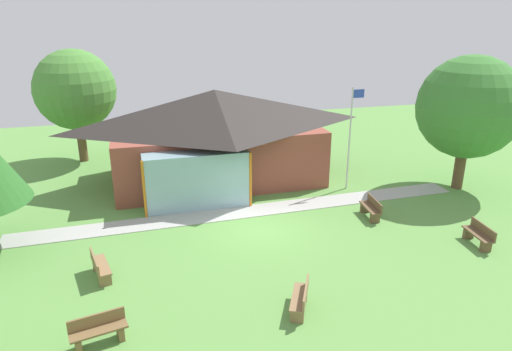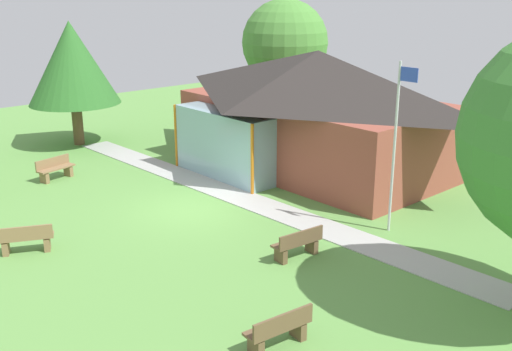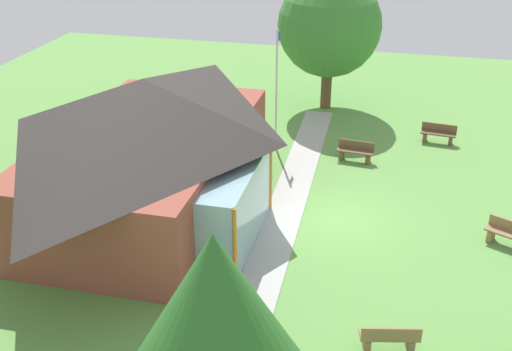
{
  "view_description": "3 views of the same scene",
  "coord_description": "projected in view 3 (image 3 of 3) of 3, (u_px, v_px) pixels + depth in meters",
  "views": [
    {
      "loc": [
        -4.77,
        -16.54,
        8.47
      ],
      "look_at": [
        0.52,
        2.61,
        1.37
      ],
      "focal_mm": 32.21,
      "sensor_mm": 36.0,
      "label": 1
    },
    {
      "loc": [
        15.38,
        -11.16,
        7.18
      ],
      "look_at": [
        0.75,
        1.98,
        0.92
      ],
      "focal_mm": 41.99,
      "sensor_mm": 36.0,
      "label": 2
    },
    {
      "loc": [
        -18.99,
        -1.79,
        11.15
      ],
      "look_at": [
        0.13,
        2.82,
        1.29
      ],
      "focal_mm": 44.2,
      "sensor_mm": 36.0,
      "label": 3
    }
  ],
  "objects": [
    {
      "name": "ground_plane",
      "position": [
        334.0,
        219.0,
        21.88
      ],
      "size": [
        44.0,
        44.0,
        0.0
      ],
      "primitive_type": "plane",
      "color": "#609947"
    },
    {
      "name": "pavilion",
      "position": [
        151.0,
        144.0,
        21.51
      ],
      "size": [
        11.45,
        7.68,
        4.76
      ],
      "color": "brown",
      "rests_on": "ground_plane"
    },
    {
      "name": "bench_mid_left",
      "position": [
        390.0,
        338.0,
        15.81
      ],
      "size": [
        0.75,
        1.56,
        0.84
      ],
      "rotation": [
        0.0,
        0.0,
        4.93
      ],
      "color": "olive",
      "rests_on": "ground_plane"
    },
    {
      "name": "bench_front_center",
      "position": [
        509.0,
        235.0,
        20.18
      ],
      "size": [
        1.06,
        1.54,
        0.84
      ],
      "rotation": [
        0.0,
        0.0,
        1.11
      ],
      "color": "olive",
      "rests_on": "ground_plane"
    },
    {
      "name": "tree_west_hedge",
      "position": [
        216.0,
        324.0,
        11.13
      ],
      "size": [
        4.15,
        4.15,
        5.69
      ],
      "color": "brown",
      "rests_on": "ground_plane"
    },
    {
      "name": "flagpole",
      "position": [
        277.0,
        84.0,
        26.04
      ],
      "size": [
        0.64,
        0.08,
        5.15
      ],
      "color": "silver",
      "rests_on": "ground_plane"
    },
    {
      "name": "bench_mid_right",
      "position": [
        355.0,
        152.0,
        25.94
      ],
      "size": [
        0.6,
        1.54,
        0.84
      ],
      "rotation": [
        0.0,
        0.0,
        1.47
      ],
      "color": "brown",
      "rests_on": "ground_plane"
    },
    {
      "name": "bench_lawn_far_right",
      "position": [
        438.0,
        134.0,
        27.61
      ],
      "size": [
        0.61,
        1.54,
        0.84
      ],
      "rotation": [
        0.0,
        0.0,
        1.46
      ],
      "color": "brown",
      "rests_on": "ground_plane"
    },
    {
      "name": "tree_east_hedge",
      "position": [
        329.0,
        25.0,
        29.92
      ],
      "size": [
        4.96,
        4.96,
        6.63
      ],
      "color": "brown",
      "rests_on": "ground_plane"
    },
    {
      "name": "footpath",
      "position": [
        284.0,
        213.0,
        22.24
      ],
      "size": [
        20.39,
        1.82,
        0.03
      ],
      "primitive_type": "cube",
      "rotation": [
        0.0,
        0.0,
        0.03
      ],
      "color": "#ADADA8",
      "rests_on": "ground_plane"
    }
  ]
}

